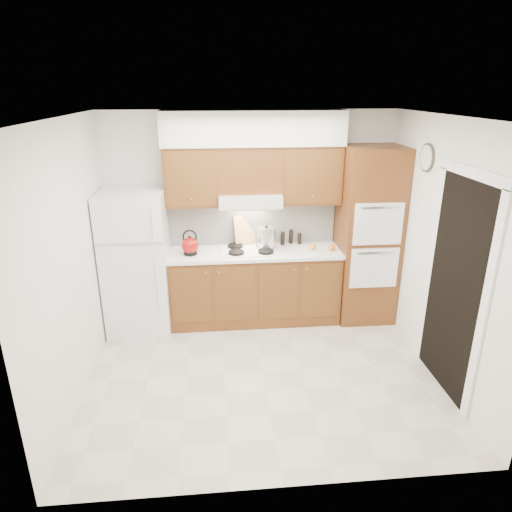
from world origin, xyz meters
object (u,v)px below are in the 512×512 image
Objects in this scene: fridge at (137,262)px; stock_pot at (266,237)px; oven_cabinet at (367,236)px; kettle at (190,246)px.

stock_pot is at bearing 4.75° from fridge.
oven_cabinet reaches higher than fridge.
stock_pot is at bearing 175.61° from oven_cabinet.
kettle is 0.95m from stock_pot.
kettle is (0.65, -0.00, 0.19)m from fridge.
kettle is (-2.20, -0.04, -0.05)m from oven_cabinet.
fridge is 1.61m from stock_pot.
fridge is 8.36× the size of kettle.
stock_pot is at bearing 21.07° from kettle.
oven_cabinet is at bearing -4.39° from stock_pot.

